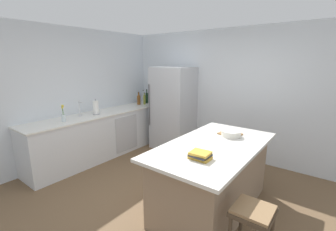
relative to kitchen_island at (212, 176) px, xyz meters
The scene contains 17 objects.
ground_plane 0.83m from the kitchen_island, 150.46° to the right, with size 7.20×7.20×0.00m, color brown.
wall_rear 2.17m from the kitchen_island, 107.33° to the left, with size 6.00×0.10×2.60m, color silver.
wall_left 3.18m from the kitchen_island, behind, with size 0.10×6.00×2.60m, color silver.
counter_run_left 2.68m from the kitchen_island, behind, with size 0.69×3.10×0.93m.
kitchen_island is the anchor object (origin of this frame).
refrigerator 2.37m from the kitchen_island, 139.46° to the left, with size 0.85×0.74×1.84m.
bar_stool 0.97m from the kitchen_island, 41.29° to the right, with size 0.36×0.36×0.65m.
sink_faucet 2.79m from the kitchen_island, behind, with size 0.15×0.05×0.30m.
flower_vase 2.72m from the kitchen_island, 166.94° to the right, with size 0.07×0.07×0.30m.
paper_towel_roll 2.70m from the kitchen_island, behind, with size 0.14×0.14×0.31m.
wine_bottle 3.23m from the kitchen_island, 148.37° to the left, with size 0.07×0.07×0.35m.
soda_bottle 3.20m from the kitchen_island, 150.22° to the left, with size 0.07×0.07×0.34m.
olive_oil_bottle 3.06m from the kitchen_island, 150.49° to the left, with size 0.06×0.06×0.29m.
whiskey_bottle 3.10m from the kitchen_island, 153.01° to the left, with size 0.08×0.08×0.31m.
cookbook_stack 0.71m from the kitchen_island, 80.84° to the right, with size 0.23×0.20×0.08m.
mixing_bowl 0.66m from the kitchen_island, 83.60° to the left, with size 0.27×0.27×0.09m.
cutting_board 0.69m from the kitchen_island, 90.11° to the left, with size 0.32×0.27×0.02m.
Camera 1 is at (1.82, -2.24, 1.96)m, focal length 24.49 mm.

